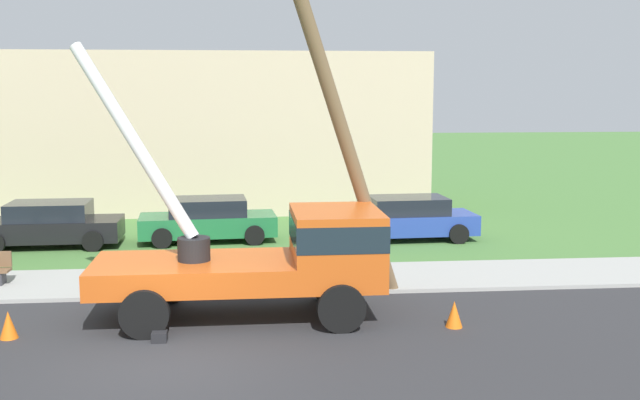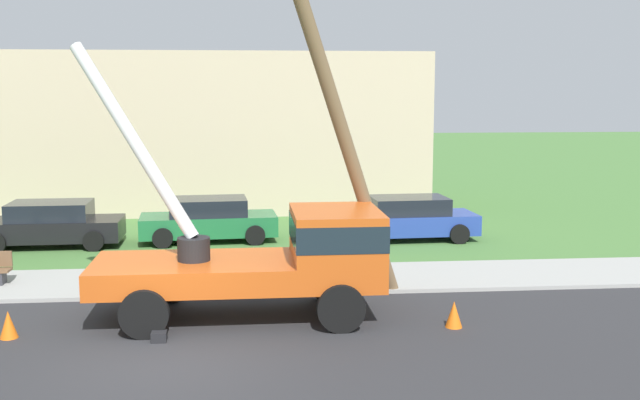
{
  "view_description": "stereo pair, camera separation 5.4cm",
  "coord_description": "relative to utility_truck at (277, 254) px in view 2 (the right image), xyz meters",
  "views": [
    {
      "loc": [
        1.52,
        -13.51,
        4.95
      ],
      "look_at": [
        3.2,
        3.91,
        2.4
      ],
      "focal_mm": 42.8,
      "sensor_mm": 36.0,
      "label": 1
    },
    {
      "loc": [
        1.57,
        -13.52,
        4.95
      ],
      "look_at": [
        3.2,
        3.91,
        2.4
      ],
      "focal_mm": 42.8,
      "sensor_mm": 36.0,
      "label": 2
    }
  ],
  "objects": [
    {
      "name": "sidewalk_strip",
      "position": [
        -2.14,
        3.06,
        -1.36
      ],
      "size": [
        80.0,
        2.96,
        0.1
      ],
      "primitive_type": "cube",
      "color": "#9E9E99",
      "rests_on": "ground"
    },
    {
      "name": "parked_sedan_black",
      "position": [
        -6.85,
        8.2,
        -0.7
      ],
      "size": [
        4.44,
        2.09,
        1.42
      ],
      "color": "black",
      "rests_on": "ground"
    },
    {
      "name": "road_asphalt",
      "position": [
        -2.14,
        -2.72,
        -1.4
      ],
      "size": [
        80.0,
        8.59,
        0.01
      ],
      "primitive_type": "cube",
      "color": "#2B2B2D",
      "rests_on": "ground"
    },
    {
      "name": "traffic_cone_behind",
      "position": [
        -5.42,
        -0.99,
        -1.13
      ],
      "size": [
        0.36,
        0.36,
        0.56
      ],
      "primitive_type": "cone",
      "color": "orange",
      "rests_on": "ground"
    },
    {
      "name": "leaning_utility_pole",
      "position": [
        1.43,
        0.8,
        2.89
      ],
      "size": [
        3.51,
        2.5,
        8.42
      ],
      "color": "brown",
      "rests_on": "ground"
    },
    {
      "name": "lowrise_building_backdrop",
      "position": [
        -2.34,
        16.23,
        1.79
      ],
      "size": [
        18.0,
        6.0,
        6.4
      ],
      "primitive_type": "cube",
      "color": "#C6B293",
      "rests_on": "ground"
    },
    {
      "name": "parked_sedan_green",
      "position": [
        -1.93,
        8.6,
        -0.7
      ],
      "size": [
        4.52,
        2.22,
        1.42
      ],
      "color": "#1E6638",
      "rests_on": "ground"
    },
    {
      "name": "parked_sedan_blue",
      "position": [
        4.66,
        8.24,
        -0.7
      ],
      "size": [
        4.48,
        2.16,
        1.42
      ],
      "color": "#263F99",
      "rests_on": "ground"
    },
    {
      "name": "traffic_cone_ahead",
      "position": [
        3.65,
        -1.13,
        -1.13
      ],
      "size": [
        0.36,
        0.36,
        0.56
      ],
      "primitive_type": "cone",
      "color": "orange",
      "rests_on": "ground"
    },
    {
      "name": "utility_truck",
      "position": [
        0.0,
        0.0,
        0.0
      ],
      "size": [
        6.78,
        3.2,
        5.98
      ],
      "color": "#C65119",
      "rests_on": "ground"
    },
    {
      "name": "ground_plane",
      "position": [
        -2.14,
        9.28,
        -1.41
      ],
      "size": [
        120.0,
        120.0,
        0.0
      ],
      "primitive_type": "plane",
      "color": "#477538"
    }
  ]
}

